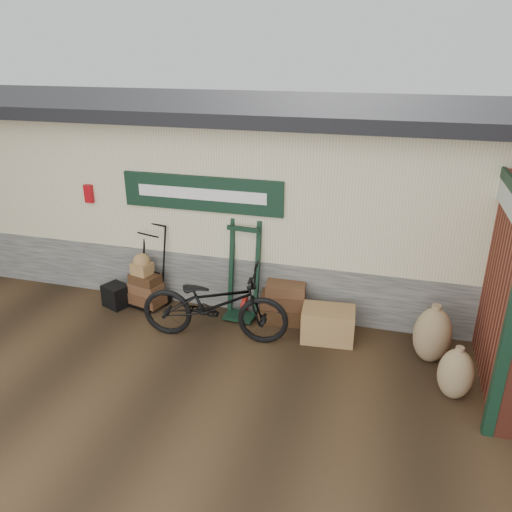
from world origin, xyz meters
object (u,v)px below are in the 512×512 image
at_px(suitcase_stack, 284,301).
at_px(wicker_hamper, 328,324).
at_px(green_barrow, 243,270).
at_px(porter_trolley, 151,265).
at_px(black_trunk, 116,296).
at_px(bicycle, 214,300).

distance_m(suitcase_stack, wicker_hamper, 0.85).
relative_size(green_barrow, wicker_hamper, 2.07).
height_order(porter_trolley, black_trunk, porter_trolley).
xyz_separation_m(black_trunk, bicycle, (1.95, -0.48, 0.45)).
bearing_deg(green_barrow, wicker_hamper, -10.14).
distance_m(wicker_hamper, black_trunk, 3.57).
bearing_deg(bicycle, black_trunk, 69.67).
bearing_deg(green_barrow, bicycle, -99.84).
xyz_separation_m(suitcase_stack, black_trunk, (-2.81, -0.30, -0.14)).
relative_size(suitcase_stack, bicycle, 0.34).
bearing_deg(bicycle, suitcase_stack, -53.97).
bearing_deg(wicker_hamper, green_barrow, 165.56).
xyz_separation_m(suitcase_stack, bicycle, (-0.86, -0.79, 0.30)).
bearing_deg(wicker_hamper, suitcase_stack, 154.26).
relative_size(porter_trolley, wicker_hamper, 1.84).
xyz_separation_m(porter_trolley, black_trunk, (-0.54, -0.28, -0.51)).
xyz_separation_m(green_barrow, wicker_hamper, (1.42, -0.37, -0.54)).
xyz_separation_m(porter_trolley, wicker_hamper, (3.03, -0.34, -0.45)).
distance_m(suitcase_stack, bicycle, 1.21).
bearing_deg(porter_trolley, wicker_hamper, 8.21).
height_order(suitcase_stack, black_trunk, suitcase_stack).
height_order(porter_trolley, wicker_hamper, porter_trolley).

